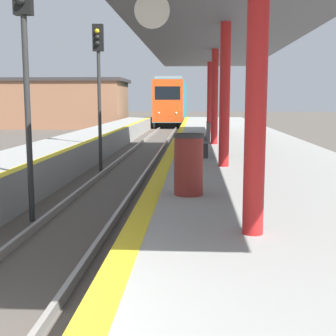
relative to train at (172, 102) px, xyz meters
name	(u,v)px	position (x,y,z in m)	size (l,w,h in m)	color
train	(172,102)	(0.00, 0.00, 0.00)	(2.74, 17.19, 4.58)	black
signal_near	(25,50)	(-1.03, -39.75, 1.19)	(0.36, 0.31, 5.08)	#2D2D2D
signal_mid	(99,71)	(-0.97, -32.83, 1.19)	(0.36, 0.31, 5.08)	#2D2D2D
station_canopy	(220,37)	(3.05, -35.37, 1.98)	(4.57, 22.44, 3.49)	red
trash_bin	(189,164)	(2.27, -41.56, -0.84)	(0.50, 0.50, 1.00)	maroon
bench	(204,138)	(2.62, -35.96, -0.86)	(0.44, 1.76, 0.92)	#4C4C51
station_building	(63,103)	(-9.79, -6.41, -0.11)	(11.80, 6.86, 4.42)	#9E6B4C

